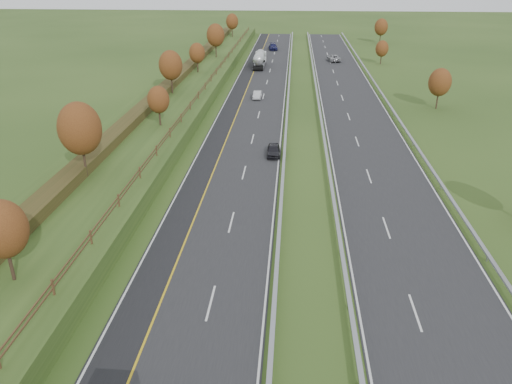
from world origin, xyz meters
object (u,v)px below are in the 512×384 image
Objects in this scene: car_small_far at (273,47)px; car_silver_mid at (257,95)px; car_dark_near at (273,150)px; car_oncoming at (334,58)px; road_tanker at (260,59)px.

car_silver_mid is at bearing -96.35° from car_small_far.
car_dark_near is 68.18m from car_oncoming.
car_silver_mid is at bearing 97.01° from car_dark_near.
car_silver_mid is 55.50m from car_small_far.
car_small_far reaches higher than car_oncoming.
road_tanker reaches higher than car_oncoming.
road_tanker reaches higher than car_silver_mid.
road_tanker is 2.83× the size of car_dark_near.
car_silver_mid is 0.68× the size of car_oncoming.
car_oncoming is at bearing 26.22° from road_tanker.
car_small_far is at bearing 85.59° from road_tanker.
road_tanker is 2.91× the size of car_silver_mid.
car_small_far reaches higher than car_dark_near.
car_small_far is (0.33, 55.50, 0.16)m from car_silver_mid.
car_silver_mid is (-4.07, 28.64, -0.04)m from car_dark_near.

